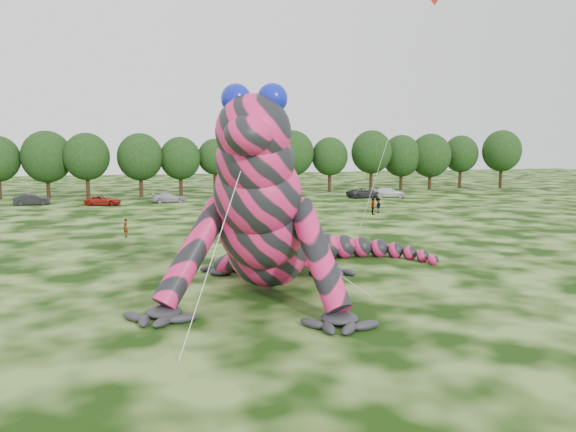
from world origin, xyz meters
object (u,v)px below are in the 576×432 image
Objects in this scene: tree_8 at (180,167)px; car_5 at (276,194)px; tree_15 at (430,162)px; tree_17 at (502,159)px; tree_7 at (140,165)px; spectator_3 at (373,207)px; car_3 at (169,198)px; tree_6 at (87,166)px; inflatable_gecko at (271,190)px; tree_5 at (47,165)px; car_2 at (103,201)px; spectator_0 at (125,228)px; tree_13 at (371,161)px; tree_10 at (253,160)px; tree_14 at (401,162)px; car_1 at (32,199)px; tree_11 at (293,162)px; spectator_5 at (301,226)px; tree_12 at (330,165)px; tree_9 at (215,167)px; spectator_2 at (378,205)px; car_7 at (388,192)px; tree_16 at (461,162)px; car_4 at (243,195)px; flying_kite at (427,16)px; car_6 at (364,193)px; spectator_1 at (218,222)px.

car_5 is (12.85, -8.00, -3.81)m from tree_8.
tree_17 is at bearing -4.70° from tree_15.
spectator_3 is (24.65, -28.50, -3.81)m from tree_7.
tree_7 is at bearing 21.14° from car_3.
inflatable_gecko is at bearing -76.18° from tree_6.
tree_5 reaches higher than car_5.
car_2 is 26.70m from spectator_0.
tree_6 reaches higher than spectator_3.
tree_15 is (11.34, 0.64, -0.25)m from tree_13.
car_3 is (-13.99, -10.76, -4.59)m from tree_10.
tree_6 reaches higher than tree_14.
tree_13 is 51.86m from car_1.
tree_10 reaches higher than tree_15.
spectator_5 is (-11.23, -41.71, -4.14)m from tree_11.
tree_13 reaches higher than car_3.
tree_10 is 1.09× the size of tree_15.
car_3 reaches higher than car_2.
tree_10 is (24.95, 1.89, 0.51)m from tree_6.
tree_5 is 61.60m from tree_15.
car_1 is at bearing -169.21° from tree_12.
tree_9 is at bearing -33.48° from spectator_5.
tree_14 is 5.33× the size of spectator_2.
tree_15 reaches higher than tree_9.
spectator_0 is at bearing 135.76° from car_7.
car_5 is (-36.81, -10.38, -4.03)m from tree_16.
car_7 is (5.17, -11.31, -3.75)m from tree_12.
car_1 is at bearing 84.85° from car_3.
tree_11 reaches higher than spectator_5.
car_4 is at bearing -74.20° from tree_9.
tree_16 is at bearing -66.98° from car_2.
car_2 is at bearing 70.13° from spectator_3.
tree_8 is (-11.20, 53.08, -11.52)m from flying_kite.
car_6 reaches higher than car_4.
flying_kite is 55.01m from tree_9.
tree_14 is 5.10m from tree_15.
spectator_1 is at bearing 125.73° from car_6.
car_7 is at bearing -159.20° from spectator_2.
car_5 is 35.70m from spectator_0.
spectator_0 is at bearing -162.67° from car_2.
tree_17 is 5.74× the size of spectator_5.
tree_9 is at bearing 96.32° from flying_kite.
spectator_3 is at bearing 7.12° from spectator_2.
car_3 is 1.14× the size of car_4.
flying_kite reaches higher than spectator_3.
tree_15 is (42.69, 0.79, 0.35)m from tree_8.
car_5 is 2.22× the size of spectator_5.
spectator_2 is at bearing -112.47° from tree_13.
tree_9 is 0.84× the size of tree_17.
car_3 is 28.78m from spectator_3.
tree_7 is 37.14m from spectator_0.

